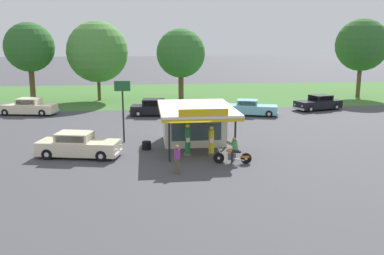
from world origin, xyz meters
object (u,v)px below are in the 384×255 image
Objects in this scene: parked_car_back_row_left at (155,108)px; parked_car_back_row_centre at (251,108)px; gas_pump_offside at (211,141)px; featured_classic_sedan at (78,146)px; bystander_strolling_foreground at (177,159)px; parked_car_back_row_centre_right at (28,107)px; gas_pump_nearside at (188,141)px; motorcycle_with_rider at (233,153)px; roadside_pole_sign at (123,100)px; parked_car_back_row_far_left at (318,103)px; spare_tire_stack at (147,145)px.

parked_car_back_row_centre is at bearing -6.15° from parked_car_back_row_left.
gas_pump_offside is 8.30m from featured_classic_sedan.
featured_classic_sedan is (-8.29, 0.35, -0.12)m from gas_pump_offside.
parked_car_back_row_left is 17.65m from bystander_strolling_foreground.
parked_car_back_row_centre_right is at bearing 172.41° from parked_car_back_row_centre.
parked_car_back_row_left is at bearing 96.62° from gas_pump_nearside.
parked_car_back_row_centre_right is (-16.29, 18.05, 0.06)m from motorcycle_with_rider.
roadside_pole_sign is (-6.59, 5.89, 2.34)m from motorcycle_with_rider.
parked_car_back_row_centre_right is at bearing 131.01° from gas_pump_nearside.
gas_pump_offside is at bearing -131.55° from parked_car_back_row_far_left.
bystander_strolling_foreground is at bearing -124.38° from gas_pump_offside.
parked_car_back_row_centre is 1.04× the size of parked_car_back_row_left.
bystander_strolling_foreground reaches higher than parked_car_back_row_far_left.
parked_car_back_row_centre_right reaches higher than parked_car_back_row_centre.
parked_car_back_row_far_left is (21.87, 14.98, -0.02)m from featured_classic_sedan.
motorcycle_with_rider is at bearing -125.88° from parked_car_back_row_far_left.
parked_car_back_row_far_left is (15.08, 15.33, -0.22)m from gas_pump_nearside.
spare_tire_stack is (-2.58, 1.61, -0.65)m from gas_pump_nearside.
spare_tire_stack is (4.21, 1.26, -0.44)m from featured_classic_sedan.
motorcycle_with_rider is 9.57m from featured_classic_sedan.
parked_car_back_row_centre_right is 21.44m from parked_car_back_row_centre.
featured_classic_sedan is at bearing 164.94° from motorcycle_with_rider.
motorcycle_with_rider is at bearing -36.70° from spare_tire_stack.
bystander_strolling_foreground is (5.84, -3.93, 0.12)m from featured_classic_sedan.
roadside_pole_sign reaches higher than bystander_strolling_foreground.
roadside_pole_sign is 7.24× the size of spare_tire_stack.
motorcycle_with_rider is 1.41× the size of bystander_strolling_foreground.
parked_car_back_row_centre is at bearing 38.91° from roadside_pole_sign.
parked_car_back_row_left is 1.16× the size of roadside_pole_sign.
gas_pump_offside is at bearing -21.54° from spare_tire_stack.
motorcycle_with_rider is at bearing -41.13° from gas_pump_nearside.
motorcycle_with_rider is at bearing -66.00° from gas_pump_offside.
motorcycle_with_rider is at bearing -15.06° from featured_classic_sedan.
parked_car_back_row_far_left is at bearing 31.04° from roadside_pole_sign.
roadside_pole_sign is at bearing -148.96° from parked_car_back_row_far_left.
parked_car_back_row_left is (5.16, 13.71, 0.00)m from featured_classic_sedan.
parked_car_back_row_centre is 8.76× the size of spare_tire_stack.
motorcycle_with_rider is at bearing 22.96° from bystander_strolling_foreground.
gas_pump_nearside reaches higher than parked_car_back_row_far_left.
parked_car_back_row_left reaches higher than parked_car_back_row_centre.
featured_classic_sedan is at bearing 146.07° from bystander_strolling_foreground.
gas_pump_offside reaches higher than parked_car_back_row_far_left.
parked_car_back_row_far_left is at bearing 34.41° from featured_classic_sedan.
spare_tire_stack is at bearing -51.79° from parked_car_back_row_centre_right.
gas_pump_offside is at bearing -46.06° from parked_car_back_row_centre_right.
roadside_pole_sign reaches higher than featured_classic_sedan.
gas_pump_nearside reaches higher than motorcycle_with_rider.
motorcycle_with_rider is 16.01m from parked_car_back_row_centre.
roadside_pole_sign is (-5.64, 3.76, 2.16)m from gas_pump_offside.
parked_car_back_row_centre is (14.20, 12.74, -0.03)m from featured_classic_sedan.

